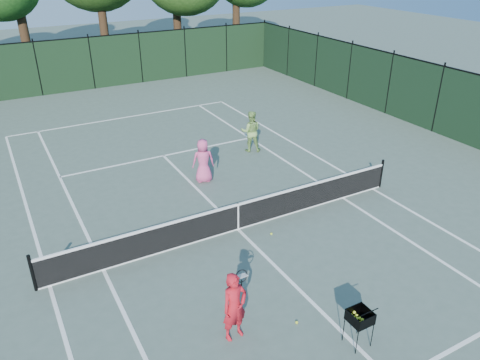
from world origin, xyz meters
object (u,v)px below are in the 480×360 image
player_pink (203,161)px  loose_ball_midcourt (271,234)px  ball_hopper (360,317)px  loose_ball_near_cart (297,322)px  player_green (251,131)px  coach (235,307)px

player_pink → loose_ball_midcourt: 4.31m
ball_hopper → loose_ball_near_cart: (-0.79, 1.12, -0.71)m
ball_hopper → loose_ball_near_cart: ball_hopper is taller
player_green → coach: bearing=84.6°
player_pink → player_green: size_ratio=0.94×
player_green → loose_ball_midcourt: 6.52m
player_pink → loose_ball_midcourt: (0.25, -4.23, -0.78)m
player_green → ball_hopper: (-3.38, -10.39, -0.12)m
loose_ball_midcourt → player_green: bearing=65.3°
ball_hopper → loose_ball_near_cart: 1.54m
player_pink → ball_hopper: bearing=103.9°
coach → loose_ball_near_cart: coach is taller
coach → player_pink: coach is taller
player_pink → loose_ball_midcourt: player_pink is taller
player_pink → player_green: bearing=-134.1°
ball_hopper → player_pink: bearing=87.0°
coach → loose_ball_near_cart: (1.42, -0.37, -0.80)m
player_green → loose_ball_midcourt: size_ratio=25.53×
player_pink → ball_hopper: player_pink is taller
coach → ball_hopper: size_ratio=1.86×
loose_ball_near_cart → player_pink: bearing=80.9°
ball_hopper → loose_ball_midcourt: 4.62m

